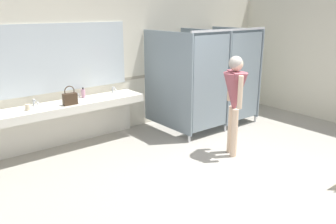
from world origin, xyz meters
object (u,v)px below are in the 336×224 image
(handbag, at_px, (70,98))
(soap_dispenser, at_px, (83,93))
(paper_cup, at_px, (27,107))
(person_standing, at_px, (235,93))

(handbag, relative_size, soap_dispenser, 1.74)
(handbag, distance_m, soap_dispenser, 0.51)
(soap_dispenser, bearing_deg, paper_cup, -168.07)
(paper_cup, bearing_deg, handbag, -7.97)
(person_standing, xyz_separation_m, paper_cup, (-2.76, 1.96, -0.19))
(person_standing, bearing_deg, handbag, 138.00)
(handbag, xyz_separation_m, paper_cup, (-0.69, 0.10, -0.06))
(handbag, relative_size, paper_cup, 3.23)
(person_standing, distance_m, soap_dispenser, 2.76)
(handbag, xyz_separation_m, soap_dispenser, (0.40, 0.33, -0.03))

